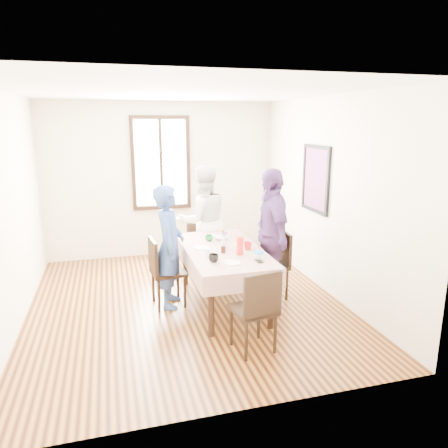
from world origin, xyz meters
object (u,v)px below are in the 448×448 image
Objects in this scene: chair_far at (203,246)px; person_right at (271,235)px; chair_left at (168,272)px; dining_table at (223,277)px; person_left at (169,247)px; person_far at (203,221)px; chair_near at (253,309)px; chair_right at (271,265)px.

chair_far is 1.39m from person_right.
person_right is (1.37, -0.11, 0.43)m from chair_left.
dining_table is 0.81m from person_left.
person_right is (0.67, 0.05, 0.51)m from dining_table.
person_far is 0.97× the size of person_right.
chair_far is 2.38m from chair_near.
chair_near is (0.00, -2.38, 0.00)m from chair_far.
chair_left is 1.00× the size of chair_far.
chair_left is 1.24m from chair_far.
dining_table is 1.26m from person_far.
chair_right is (0.69, 0.05, 0.08)m from dining_table.
chair_left is at bearing 52.98° from chair_far.
person_far reaches higher than person_left.
chair_near is 0.57× the size of person_left.
chair_right is at bearing 79.67° from chair_left.
person_far is at bearing 80.13° from chair_near.
chair_near is at bearing 21.30° from chair_left.
person_right is at bearing -80.65° from person_left.
chair_right is at bearing 4.45° from dining_table.
chair_far is 0.51× the size of person_right.
person_left reaches higher than chair_far.
person_far is at bearing 33.52° from chair_right.
chair_left is at bearing 103.93° from person_left.
chair_left is 0.53× the size of person_far.
chair_far is at bearing -19.40° from person_left.
chair_right is at bearing 95.35° from person_right.
person_left is (0.02, 0.00, 0.34)m from chair_left.
person_far reaches higher than chair_near.
person_right reaches higher than person_far.
chair_right is 1.00× the size of chair_near.
person_far is (0.00, 2.35, 0.40)m from chair_near.
dining_table is 1.01× the size of person_far.
chair_near is 0.51× the size of person_right.
chair_near is at bearing -23.16° from person_right.
dining_table is at bearing -89.58° from person_left.
chair_near reaches higher than dining_table.
person_left is (-1.37, 0.11, 0.34)m from chair_right.
chair_right is 1.00× the size of chair_far.
person_far is (0.00, 1.17, 0.48)m from dining_table.
person_left is 0.93× the size of person_far.
chair_right is (1.39, -0.11, 0.00)m from chair_left.
chair_right is 1.37m from person_far.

